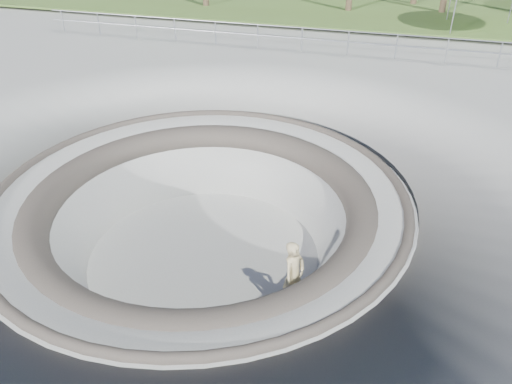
% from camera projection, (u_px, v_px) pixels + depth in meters
% --- Properties ---
extents(ground, '(180.00, 180.00, 0.00)m').
position_uv_depth(ground, '(200.00, 193.00, 12.26)').
color(ground, '#A5A5A0').
rests_on(ground, ground).
extents(skate_bowl, '(14.00, 14.00, 4.10)m').
position_uv_depth(skate_bowl, '(204.00, 252.00, 13.23)').
color(skate_bowl, '#A5A5A0').
rests_on(skate_bowl, ground).
extents(distant_hills, '(103.20, 45.00, 28.60)m').
position_uv_depth(distant_hills, '(404.00, 10.00, 61.61)').
color(distant_hills, brown).
rests_on(distant_hills, ground).
extents(safety_railing, '(25.00, 0.06, 1.03)m').
position_uv_depth(safety_railing, '(302.00, 39.00, 21.66)').
color(safety_railing, '#999BA1').
rests_on(safety_railing, ground).
extents(skateboard, '(0.85, 0.38, 0.08)m').
position_uv_depth(skateboard, '(292.00, 304.00, 11.60)').
color(skateboard, '#935B3B').
rests_on(skateboard, ground).
extents(skater, '(0.62, 0.74, 1.74)m').
position_uv_depth(skater, '(294.00, 275.00, 11.13)').
color(skater, tan).
rests_on(skater, skateboard).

